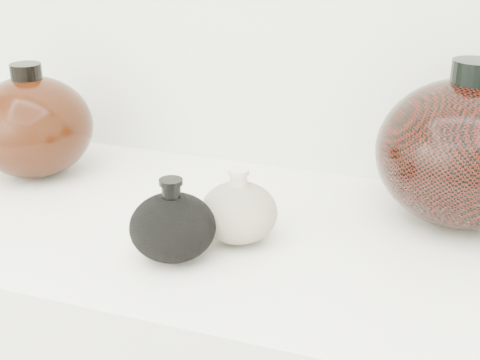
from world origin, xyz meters
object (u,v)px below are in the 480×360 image
(black_gourd_vase, at_px, (173,226))
(right_round_pot, at_px, (464,152))
(cream_gourd_vase, at_px, (239,212))
(left_round_pot, at_px, (33,126))

(black_gourd_vase, distance_m, right_round_pot, 0.42)
(cream_gourd_vase, xyz_separation_m, right_round_pot, (0.28, 0.17, 0.06))
(black_gourd_vase, height_order, cream_gourd_vase, black_gourd_vase)
(left_round_pot, bearing_deg, black_gourd_vase, -28.49)
(black_gourd_vase, xyz_separation_m, cream_gourd_vase, (0.06, 0.07, -0.00))
(black_gourd_vase, xyz_separation_m, right_round_pot, (0.34, 0.24, 0.06))
(black_gourd_vase, height_order, right_round_pot, right_round_pot)
(cream_gourd_vase, bearing_deg, right_round_pot, 30.82)
(right_round_pot, bearing_deg, cream_gourd_vase, -149.18)
(left_round_pot, height_order, right_round_pot, right_round_pot)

